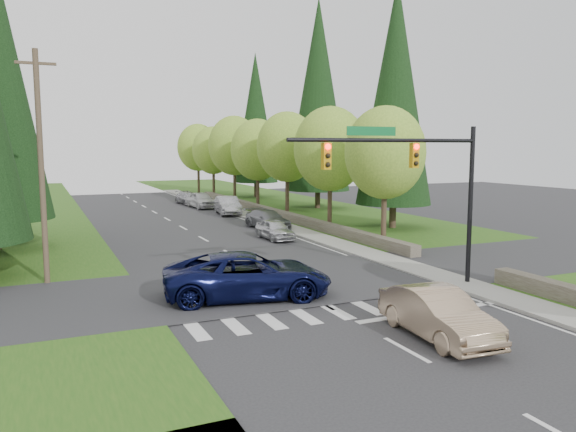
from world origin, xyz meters
TOP-DOWN VIEW (x-y plane):
  - ground at (0.00, 0.00)m, footprint 120.00×120.00m
  - grass_east at (13.00, 20.00)m, footprint 14.00×110.00m
  - cross_street at (0.00, 8.00)m, footprint 120.00×8.00m
  - sidewalk_east at (6.90, 22.00)m, footprint 1.80×80.00m
  - curb_east at (6.05, 22.00)m, footprint 0.20×80.00m
  - stone_wall_north at (8.60, 30.00)m, footprint 0.70×40.00m
  - traffic_signal at (4.37, 4.50)m, footprint 8.70×0.37m
  - utility_pole at (-9.50, 12.00)m, footprint 1.60×0.24m
  - decid_tree_0 at (9.20, 14.00)m, footprint 4.80×4.80m
  - decid_tree_1 at (9.30, 21.00)m, footprint 5.20×5.20m
  - decid_tree_2 at (9.10, 28.00)m, footprint 5.00×5.00m
  - decid_tree_3 at (9.20, 35.00)m, footprint 5.00×5.00m
  - decid_tree_4 at (9.30, 42.00)m, footprint 5.40×5.40m
  - decid_tree_5 at (9.10, 49.00)m, footprint 4.80×4.80m
  - decid_tree_6 at (9.20, 56.00)m, footprint 5.20×5.20m
  - conifer_e_a at (14.00, 20.00)m, footprint 5.44×5.44m
  - conifer_e_b at (15.00, 34.00)m, footprint 6.12×6.12m
  - conifer_e_c at (14.00, 48.00)m, footprint 5.10×5.10m
  - sedan_champagne at (1.51, -0.52)m, footprint 1.99×4.82m
  - suv_navy at (-2.30, 6.27)m, footprint 7.07×4.33m
  - parked_car_a at (4.20, 18.97)m, footprint 1.58×3.82m
  - parked_car_b at (5.60, 23.70)m, footprint 2.46×4.86m
  - parked_car_c at (5.60, 33.09)m, footprint 2.31×5.02m
  - parked_car_d at (4.89, 39.22)m, footprint 2.23×4.77m
  - parked_car_e at (4.65, 43.47)m, footprint 2.10×4.49m

SIDE VIEW (x-z plane):
  - ground at x=0.00m, z-range 0.00..0.00m
  - cross_street at x=0.00m, z-range -0.05..0.05m
  - grass_east at x=13.00m, z-range 0.00..0.06m
  - sidewalk_east at x=6.90m, z-range 0.00..0.13m
  - curb_east at x=6.05m, z-range 0.00..0.13m
  - stone_wall_north at x=8.60m, z-range 0.00..0.70m
  - parked_car_e at x=4.65m, z-range 0.00..1.27m
  - parked_car_a at x=4.20m, z-range 0.00..1.29m
  - parked_car_b at x=5.60m, z-range 0.00..1.35m
  - sedan_champagne at x=1.51m, z-range 0.00..1.55m
  - parked_car_d at x=4.89m, z-range 0.00..1.58m
  - parked_car_c at x=5.60m, z-range 0.00..1.60m
  - suv_navy at x=-2.30m, z-range 0.00..1.83m
  - traffic_signal at x=4.37m, z-range 1.58..8.38m
  - utility_pole at x=-9.50m, z-range 0.14..10.14m
  - decid_tree_5 at x=9.10m, z-range 1.38..9.68m
  - decid_tree_0 at x=9.20m, z-range 1.41..9.78m
  - decid_tree_3 at x=9.20m, z-range 1.39..9.94m
  - decid_tree_1 at x=9.30m, z-range 1.40..10.20m
  - decid_tree_6 at x=9.20m, z-range 1.43..10.30m
  - decid_tree_2 at x=9.10m, z-range 1.52..10.34m
  - decid_tree_4 at x=9.30m, z-range 1.47..10.65m
  - conifer_e_c at x=14.00m, z-range 0.89..17.69m
  - conifer_e_a at x=14.00m, z-range 0.89..18.69m
  - conifer_e_b at x=15.00m, z-range 0.89..20.69m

